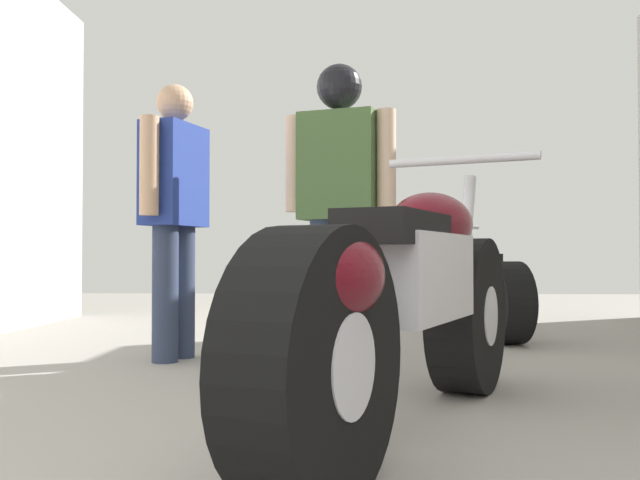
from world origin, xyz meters
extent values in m
plane|color=gray|center=(0.00, 3.22, 0.00)|extent=(15.45, 15.45, 0.00)
cylinder|color=black|center=(0.43, 2.87, 0.35)|extent=(0.47, 0.72, 0.69)
cylinder|color=silver|center=(0.43, 2.87, 0.35)|extent=(0.30, 0.33, 0.26)
cylinder|color=black|center=(-0.20, 1.43, 0.35)|extent=(0.47, 0.72, 0.69)
cylinder|color=silver|center=(-0.20, 1.43, 0.35)|extent=(0.30, 0.33, 0.26)
cube|color=silver|center=(0.11, 2.15, 0.54)|extent=(0.52, 0.74, 0.30)
ellipsoid|color=#5B0F19|center=(0.21, 2.37, 0.74)|extent=(0.48, 0.63, 0.24)
cube|color=black|center=(0.03, 1.97, 0.70)|extent=(0.43, 0.57, 0.11)
ellipsoid|color=#5B0F19|center=(-0.18, 1.48, 0.56)|extent=(0.45, 0.55, 0.26)
cylinder|color=silver|center=(0.41, 2.83, 0.67)|extent=(0.16, 0.27, 0.63)
cylinder|color=silver|center=(0.39, 2.79, 1.04)|extent=(0.63, 0.30, 0.04)
cylinder|color=silver|center=(-0.16, 1.91, 0.24)|extent=(0.33, 0.58, 0.10)
cylinder|color=black|center=(0.76, 5.88, 0.29)|extent=(0.31, 0.60, 0.57)
cylinder|color=silver|center=(0.76, 5.88, 0.29)|extent=(0.25, 0.25, 0.22)
cylinder|color=black|center=(0.99, 4.60, 0.29)|extent=(0.31, 0.60, 0.57)
cylinder|color=silver|center=(0.99, 4.60, 0.29)|extent=(0.25, 0.25, 0.22)
cube|color=silver|center=(0.88, 5.24, 0.45)|extent=(0.31, 0.60, 0.25)
ellipsoid|color=navy|center=(0.84, 5.43, 0.61)|extent=(0.31, 0.50, 0.20)
cube|color=black|center=(0.91, 5.08, 0.58)|extent=(0.27, 0.46, 0.09)
ellipsoid|color=navy|center=(0.98, 4.64, 0.47)|extent=(0.30, 0.43, 0.22)
cylinder|color=silver|center=(0.77, 5.85, 0.56)|extent=(0.08, 0.23, 0.52)
cylinder|color=silver|center=(0.77, 5.81, 0.86)|extent=(0.55, 0.13, 0.03)
cylinder|color=silver|center=(0.80, 4.95, 0.20)|extent=(0.17, 0.50, 0.08)
cylinder|color=#2D3851|center=(-1.11, 3.89, 0.39)|extent=(0.19, 0.19, 0.79)
cylinder|color=#2D3851|center=(-1.16, 3.70, 0.39)|extent=(0.19, 0.19, 0.79)
cube|color=navy|center=(-1.14, 3.80, 1.09)|extent=(0.35, 0.49, 0.60)
cylinder|color=tan|center=(-1.06, 4.06, 1.12)|extent=(0.13, 0.13, 0.55)
cylinder|color=tan|center=(-1.21, 3.54, 1.12)|extent=(0.13, 0.13, 0.55)
sphere|color=tan|center=(-1.14, 3.80, 1.52)|extent=(0.22, 0.22, 0.22)
cylinder|color=#384766|center=(-0.26, 3.84, 0.41)|extent=(0.20, 0.20, 0.83)
cylinder|color=#384766|center=(-0.06, 3.77, 0.41)|extent=(0.20, 0.20, 0.83)
cube|color=#476638|center=(-0.16, 3.81, 1.14)|extent=(0.51, 0.38, 0.63)
cylinder|color=beige|center=(-0.43, 3.89, 1.17)|extent=(0.14, 0.14, 0.58)
cylinder|color=beige|center=(0.11, 3.72, 1.17)|extent=(0.14, 0.14, 0.58)
sphere|color=black|center=(-0.16, 3.81, 1.60)|extent=(0.23, 0.23, 0.23)
sphere|color=black|center=(-0.16, 3.81, 1.61)|extent=(0.27, 0.27, 0.27)
camera|label=1|loc=(-0.13, -0.32, 0.62)|focal=39.37mm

